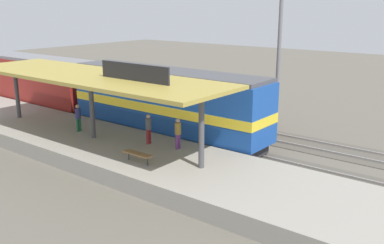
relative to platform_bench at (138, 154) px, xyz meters
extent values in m
plane|color=#5B564C|center=(8.00, 5.08, -1.34)|extent=(120.00, 120.00, 0.00)
cube|color=#4E4941|center=(6.00, 5.08, -1.32)|extent=(3.20, 110.00, 0.04)
cube|color=gray|center=(5.28, 5.08, -1.26)|extent=(0.10, 110.00, 0.16)
cube|color=gray|center=(6.72, 5.08, -1.26)|extent=(0.10, 110.00, 0.16)
cube|color=#4E4941|center=(10.60, 5.08, -1.32)|extent=(3.20, 110.00, 0.04)
cube|color=gray|center=(9.88, 5.08, -1.26)|extent=(0.10, 110.00, 0.16)
cube|color=gray|center=(11.32, 5.08, -1.26)|extent=(0.10, 110.00, 0.16)
cube|color=gray|center=(1.40, 5.08, -0.89)|extent=(6.00, 44.00, 0.90)
cylinder|color=#47474C|center=(1.40, -2.92, 1.36)|extent=(0.28, 0.28, 3.60)
cylinder|color=#47474C|center=(1.40, 5.08, 1.36)|extent=(0.28, 0.28, 3.60)
cylinder|color=#47474C|center=(1.40, 13.08, 1.36)|extent=(0.28, 0.28, 3.60)
cube|color=#A38E3D|center=(1.40, 5.08, 3.26)|extent=(5.20, 18.00, 0.20)
cube|color=black|center=(1.40, 1.48, 3.81)|extent=(0.12, 4.80, 0.90)
cylinder|color=#333338|center=(0.00, -0.65, -0.23)|extent=(0.07, 0.07, 0.42)
cylinder|color=#333338|center=(0.00, 0.65, -0.23)|extent=(0.07, 0.07, 0.42)
cube|color=brown|center=(0.00, 0.00, 0.02)|extent=(0.44, 1.70, 0.08)
cube|color=#28282D|center=(6.00, 3.37, -0.83)|extent=(2.60, 13.60, 0.70)
cube|color=#19479E|center=(6.00, 3.37, 1.27)|extent=(2.90, 14.40, 3.50)
cube|color=#47474C|center=(6.00, 3.37, 3.14)|extent=(2.78, 14.11, 0.24)
cube|color=yellow|center=(6.00, 3.37, 1.00)|extent=(2.93, 14.43, 0.56)
cube|color=#28282D|center=(6.00, 21.37, -0.83)|extent=(2.60, 19.20, 0.70)
cube|color=maroon|center=(6.00, 21.37, 1.17)|extent=(2.90, 20.00, 3.30)
cube|color=slate|center=(6.00, 21.37, 2.94)|extent=(2.78, 19.60, 0.24)
cube|color=#28282D|center=(10.60, 5.23, -0.83)|extent=(2.50, 11.20, 0.70)
cube|color=brown|center=(10.60, 5.23, 0.82)|extent=(2.80, 12.00, 2.60)
cube|color=maroon|center=(10.60, 5.23, 2.24)|extent=(2.69, 11.76, 0.24)
cylinder|color=slate|center=(13.80, -0.49, 4.16)|extent=(0.28, 0.28, 11.00)
cylinder|color=#663375|center=(2.82, -0.19, -0.02)|extent=(0.16, 0.16, 0.84)
cylinder|color=#663375|center=(3.00, -0.19, -0.02)|extent=(0.16, 0.16, 0.84)
cylinder|color=olive|center=(2.91, -0.19, 0.72)|extent=(0.34, 0.34, 0.64)
sphere|color=tan|center=(2.91, -0.19, 1.15)|extent=(0.23, 0.23, 0.23)
cylinder|color=maroon|center=(2.51, 1.71, -0.02)|extent=(0.16, 0.16, 0.84)
cylinder|color=maroon|center=(2.69, 1.71, -0.02)|extent=(0.16, 0.16, 0.84)
cylinder|color=#4C4C51|center=(2.60, 1.71, 0.72)|extent=(0.34, 0.34, 0.64)
sphere|color=tan|center=(2.60, 1.71, 1.15)|extent=(0.23, 0.23, 0.23)
cylinder|color=#23603D|center=(1.64, 6.88, -0.02)|extent=(0.16, 0.16, 0.84)
cylinder|color=#23603D|center=(1.82, 6.88, -0.02)|extent=(0.16, 0.16, 0.84)
cylinder|color=navy|center=(1.73, 6.88, 0.72)|extent=(0.34, 0.34, 0.64)
sphere|color=tan|center=(1.73, 6.88, 1.15)|extent=(0.23, 0.23, 0.23)
camera|label=1|loc=(-14.55, -14.82, 7.18)|focal=40.86mm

